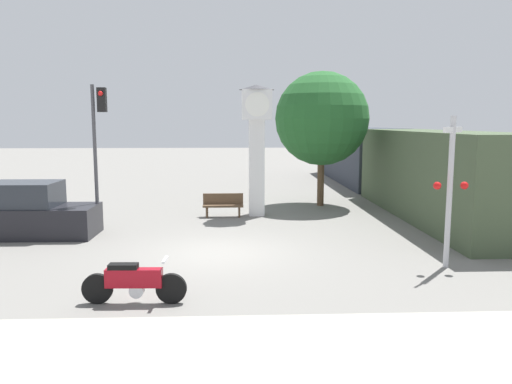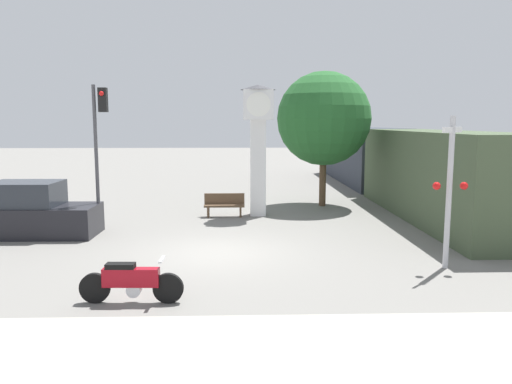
{
  "view_description": "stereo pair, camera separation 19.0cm",
  "coord_description": "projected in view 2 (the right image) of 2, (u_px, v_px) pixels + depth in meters",
  "views": [
    {
      "loc": [
        0.48,
        -13.99,
        3.73
      ],
      "look_at": [
        1.16,
        1.44,
        1.57
      ],
      "focal_mm": 35.0,
      "sensor_mm": 36.0,
      "label": 1
    },
    {
      "loc": [
        0.67,
        -14.0,
        3.73
      ],
      "look_at": [
        1.16,
        1.44,
        1.57
      ],
      "focal_mm": 35.0,
      "sensor_mm": 36.0,
      "label": 2
    }
  ],
  "objects": [
    {
      "name": "ground_plane",
      "position": [
        217.0,
        253.0,
        14.35
      ],
      "size": [
        120.0,
        120.0,
        0.0
      ],
      "primitive_type": "plane",
      "color": "slate"
    },
    {
      "name": "street_tree",
      "position": [
        324.0,
        119.0,
        21.96
      ],
      "size": [
        4.13,
        4.13,
        5.96
      ],
      "color": "brown",
      "rests_on": "ground_plane"
    },
    {
      "name": "clock_tower",
      "position": [
        258.0,
        130.0,
        19.74
      ],
      "size": [
        1.39,
        1.39,
        5.19
      ],
      "color": "white",
      "rests_on": "ground_plane"
    },
    {
      "name": "railroad_crossing_signal",
      "position": [
        450.0,
        186.0,
        12.59
      ],
      "size": [
        0.9,
        0.82,
        3.9
      ],
      "color": "#B7B7BC",
      "rests_on": "ground_plane"
    },
    {
      "name": "motorcycle",
      "position": [
        131.0,
        282.0,
        10.32
      ],
      "size": [
        2.17,
        0.47,
        0.95
      ],
      "rotation": [
        0.0,
        0.0,
        -0.04
      ],
      "color": "black",
      "rests_on": "ground_plane"
    },
    {
      "name": "traffic_light",
      "position": [
        99.0,
        133.0,
        16.68
      ],
      "size": [
        0.5,
        0.35,
        4.97
      ],
      "color": "#47474C",
      "rests_on": "ground_plane"
    },
    {
      "name": "parked_car",
      "position": [
        31.0,
        213.0,
        16.48
      ],
      "size": [
        4.23,
        1.86,
        1.8
      ],
      "rotation": [
        0.0,
        0.0,
        -0.01
      ],
      "color": "black",
      "rests_on": "ground_plane"
    },
    {
      "name": "bench",
      "position": [
        224.0,
        204.0,
        19.83
      ],
      "size": [
        1.6,
        0.44,
        0.92
      ],
      "color": "brown",
      "rests_on": "ground_plane"
    },
    {
      "name": "freight_train",
      "position": [
        390.0,
        162.0,
        25.45
      ],
      "size": [
        2.8,
        24.33,
        3.4
      ],
      "color": "#425138",
      "rests_on": "ground_plane"
    }
  ]
}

